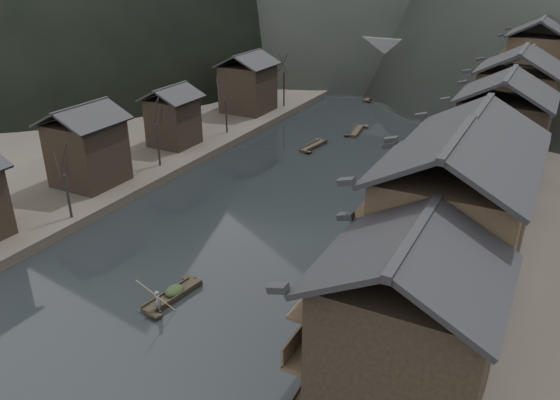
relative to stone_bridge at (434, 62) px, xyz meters
The scene contains 12 objects.
water 72.18m from the stone_bridge, 90.00° to the right, with size 300.00×300.00×0.00m, color black.
left_bank 47.64m from the stone_bridge, 137.56° to the right, with size 40.00×200.00×1.20m, color #2D2823.
stilt_houses 55.32m from the stone_bridge, 71.75° to the right, with size 9.00×67.60×15.53m.
left_houses 55.79m from the stone_bridge, 111.56° to the right, with size 8.10×53.20×8.73m.
bare_trees 53.56m from the stone_bridge, 108.51° to the right, with size 3.71×59.21×7.43m.
moored_sampans 54.93m from the stone_bridge, 77.17° to the right, with size 2.62×55.37×0.47m.
midriver_boats 26.92m from the stone_bridge, 102.01° to the right, with size 6.07×33.76×0.45m.
stone_bridge is the anchor object (origin of this frame).
hero_sampan 73.95m from the stone_bridge, 90.68° to the right, with size 1.85×5.58×0.44m.
cargo_heap 73.66m from the stone_bridge, 90.71° to the right, with size 1.21×1.59×0.73m, color black.
boatman 75.79m from the stone_bridge, 90.45° to the right, with size 0.60×0.39×1.64m, color #535355.
bamboo_pole 75.70m from the stone_bridge, 90.30° to the right, with size 0.06×0.06×4.62m, color #8C7A51.
Camera 1 is at (21.43, -27.46, 22.95)m, focal length 35.00 mm.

